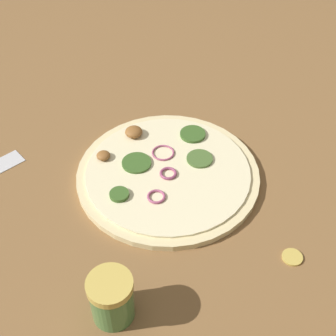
{
  "coord_description": "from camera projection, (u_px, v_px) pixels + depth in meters",
  "views": [
    {
      "loc": [
        0.03,
        0.59,
        0.61
      ],
      "look_at": [
        0.0,
        0.0,
        0.02
      ],
      "focal_mm": 50.0,
      "sensor_mm": 36.0,
      "label": 1
    }
  ],
  "objects": [
    {
      "name": "loose_cap",
      "position": [
        292.0,
        256.0,
        0.72
      ],
      "size": [
        0.03,
        0.03,
        0.01
      ],
      "color": "gold",
      "rests_on": "ground_plane"
    },
    {
      "name": "spice_jar",
      "position": [
        112.0,
        298.0,
        0.63
      ],
      "size": [
        0.06,
        0.06,
        0.08
      ],
      "color": "#4C7F42",
      "rests_on": "ground_plane"
    },
    {
      "name": "ground_plane",
      "position": [
        168.0,
        177.0,
        0.85
      ],
      "size": [
        3.0,
        3.0,
        0.0
      ],
      "primitive_type": "plane",
      "color": "brown"
    },
    {
      "name": "pizza",
      "position": [
        167.0,
        173.0,
        0.84
      ],
      "size": [
        0.33,
        0.33,
        0.03
      ],
      "color": "beige",
      "rests_on": "ground_plane"
    }
  ]
}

